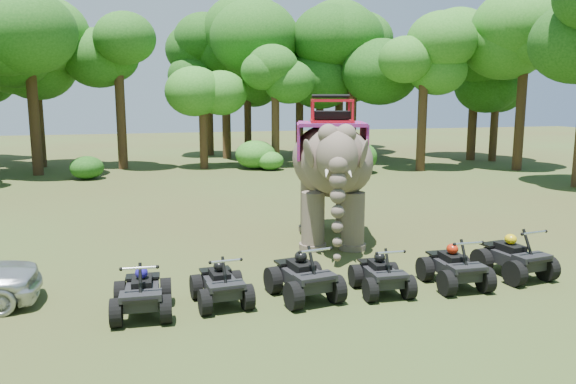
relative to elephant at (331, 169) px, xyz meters
name	(u,v)px	position (x,y,z in m)	size (l,w,h in m)	color
ground	(300,272)	(-1.85, -2.91, -2.26)	(110.00, 110.00, 0.00)	#47381E
elephant	(331,169)	(0.00, 0.00, 0.00)	(2.36, 5.37, 4.51)	brown
atv_0	(142,287)	(-5.83, -4.82, -1.65)	(1.20, 1.64, 1.22)	black
atv_1	(221,278)	(-4.16, -4.63, -1.68)	(1.14, 1.56, 1.16)	black
atv_2	(304,270)	(-2.29, -4.74, -1.61)	(1.27, 1.75, 1.29)	black
atv_3	(381,269)	(-0.46, -4.89, -1.69)	(1.12, 1.54, 1.14)	black
atv_4	(455,261)	(1.42, -4.94, -1.64)	(1.22, 1.67, 1.24)	black
atv_5	(514,251)	(3.26, -4.67, -1.60)	(1.29, 1.77, 1.31)	black
tree_0	(203,114)	(-1.85, 18.28, 1.10)	(4.70, 4.70, 6.71)	#195114
tree_1	(275,115)	(2.53, 17.57, 1.01)	(4.58, 4.58, 6.54)	#195114
tree_2	(353,94)	(8.20, 19.10, 2.28)	(6.36, 6.36, 9.08)	#195114
tree_3	(423,102)	(10.60, 13.93, 1.86)	(5.76, 5.76, 8.23)	#195114
tree_4	(522,94)	(16.42, 12.69, 2.28)	(6.35, 6.35, 9.07)	#195114
tree_25	(32,91)	(-11.32, 17.95, 2.44)	(6.58, 6.58, 9.40)	#195114
tree_26	(120,95)	(-6.68, 19.48, 2.21)	(6.26, 6.26, 8.94)	#195114
tree_27	(320,99)	(7.03, 22.48, 1.94)	(5.87, 5.87, 8.38)	#195114
tree_28	(226,86)	(0.39, 23.48, 2.84)	(7.13, 7.13, 10.18)	#195114
tree_29	(37,98)	(-11.66, 21.75, 2.05)	(6.03, 6.03, 8.61)	#195114
tree_30	(495,107)	(17.84, 17.19, 1.45)	(5.19, 5.19, 7.42)	#195114
tree_31	(300,98)	(5.67, 23.04, 2.03)	(6.01, 6.01, 8.58)	#195114
tree_34	(474,87)	(16.76, 18.15, 2.75)	(7.01, 7.01, 10.01)	#195114
tree_35	(248,103)	(2.26, 25.16, 1.64)	(5.45, 5.45, 7.79)	#195114
tree_37	(349,99)	(11.02, 26.98, 1.90)	(5.82, 5.82, 8.31)	#195114
tree_38	(209,95)	(-0.50, 25.93, 2.22)	(6.26, 6.26, 8.95)	#195114
tree_39	(339,84)	(9.17, 24.29, 3.06)	(7.44, 7.44, 10.63)	#195114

